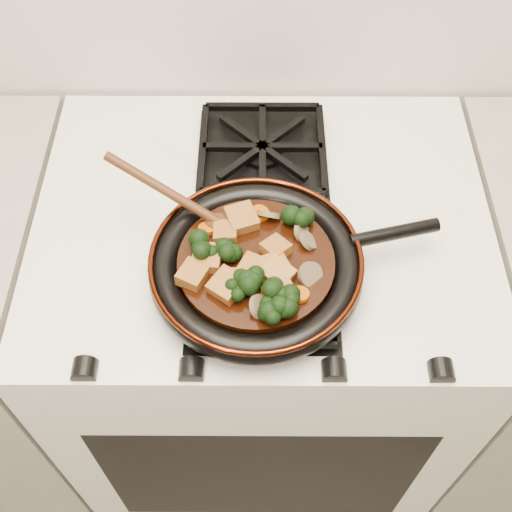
{
  "coord_description": "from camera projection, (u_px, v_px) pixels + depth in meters",
  "views": [
    {
      "loc": [
        -0.01,
        1.02,
        1.73
      ],
      "look_at": [
        -0.01,
        1.56,
        0.97
      ],
      "focal_mm": 45.0,
      "sensor_mm": 36.0,
      "label": 1
    }
  ],
  "objects": [
    {
      "name": "broccoli_floret_6",
      "position": [
        266.0,
        311.0,
        0.88
      ],
      "size": [
        0.09,
        0.09,
        0.06
      ],
      "primitive_type": null,
      "rotation": [
        0.02,
        -0.18,
        0.54
      ],
      "color": "black",
      "rests_on": "braising_sauce"
    },
    {
      "name": "mushroom_slice_2",
      "position": [
        302.0,
        232.0,
        0.96
      ],
      "size": [
        0.03,
        0.04,
        0.03
      ],
      "primitive_type": "cylinder",
      "rotation": [
        0.99,
        0.0,
        1.31
      ],
      "color": "brown",
      "rests_on": "braising_sauce"
    },
    {
      "name": "braising_sauce",
      "position": [
        256.0,
        264.0,
        0.95
      ],
      "size": [
        0.23,
        0.23,
        0.02
      ],
      "primitive_type": "cylinder",
      "color": "black",
      "rests_on": "skillet"
    },
    {
      "name": "tofu_cube_4",
      "position": [
        276.0,
        249.0,
        0.94
      ],
      "size": [
        0.05,
        0.05,
        0.03
      ],
      "primitive_type": "cube",
      "rotation": [
        -0.1,
        0.1,
        0.74
      ],
      "color": "#935A22",
      "rests_on": "braising_sauce"
    },
    {
      "name": "mushroom_slice_4",
      "position": [
        310.0,
        275.0,
        0.92
      ],
      "size": [
        0.05,
        0.05,
        0.03
      ],
      "primitive_type": "cylinder",
      "rotation": [
        0.8,
        0.0,
        0.77
      ],
      "color": "brown",
      "rests_on": "braising_sauce"
    },
    {
      "name": "tofu_cube_8",
      "position": [
        274.0,
        267.0,
        0.93
      ],
      "size": [
        0.05,
        0.05,
        0.03
      ],
      "primitive_type": "cube",
      "rotation": [
        0.08,
        -0.1,
        2.04
      ],
      "color": "#935A22",
      "rests_on": "braising_sauce"
    },
    {
      "name": "mushroom_slice_0",
      "position": [
        259.0,
        307.0,
        0.89
      ],
      "size": [
        0.03,
        0.04,
        0.03
      ],
      "primitive_type": "cylinder",
      "rotation": [
        0.96,
        0.0,
        1.39
      ],
      "color": "brown",
      "rests_on": "braising_sauce"
    },
    {
      "name": "tofu_cube_6",
      "position": [
        225.0,
        233.0,
        0.96
      ],
      "size": [
        0.04,
        0.04,
        0.03
      ],
      "primitive_type": "cube",
      "rotation": [
        -0.1,
        -0.07,
        0.02
      ],
      "color": "#935A22",
      "rests_on": "braising_sauce"
    },
    {
      "name": "broccoli_floret_3",
      "position": [
        241.0,
        291.0,
        0.9
      ],
      "size": [
        0.08,
        0.07,
        0.06
      ],
      "primitive_type": null,
      "rotation": [
        0.03,
        0.05,
        0.29
      ],
      "color": "black",
      "rests_on": "braising_sauce"
    },
    {
      "name": "broccoli_floret_2",
      "position": [
        227.0,
        253.0,
        0.94
      ],
      "size": [
        0.08,
        0.08,
        0.06
      ],
      "primitive_type": null,
      "rotation": [
        0.24,
        0.01,
        1.84
      ],
      "color": "black",
      "rests_on": "braising_sauce"
    },
    {
      "name": "stove",
      "position": [
        261.0,
        344.0,
        1.43
      ],
      "size": [
        0.76,
        0.6,
        0.9
      ],
      "primitive_type": "cube",
      "color": "white",
      "rests_on": "ground"
    },
    {
      "name": "broccoli_floret_0",
      "position": [
        248.0,
        281.0,
        0.91
      ],
      "size": [
        0.08,
        0.09,
        0.06
      ],
      "primitive_type": null,
      "rotation": [
        0.02,
        -0.22,
        0.89
      ],
      "color": "black",
      "rests_on": "braising_sauce"
    },
    {
      "name": "carrot_coin_2",
      "position": [
        260.0,
        213.0,
        0.99
      ],
      "size": [
        0.03,
        0.03,
        0.02
      ],
      "primitive_type": "cylinder",
      "rotation": [
        0.04,
        0.34,
        0.0
      ],
      "color": "#C35105",
      "rests_on": "braising_sauce"
    },
    {
      "name": "burner_grate_back",
      "position": [
        262.0,
        151.0,
        1.13
      ],
      "size": [
        0.23,
        0.23,
        0.03
      ],
      "primitive_type": null,
      "color": "black",
      "rests_on": "stove"
    },
    {
      "name": "burner_grate_front",
      "position": [
        263.0,
        284.0,
        0.97
      ],
      "size": [
        0.23,
        0.23,
        0.03
      ],
      "primitive_type": null,
      "color": "black",
      "rests_on": "stove"
    },
    {
      "name": "broccoli_floret_5",
      "position": [
        299.0,
        223.0,
        0.97
      ],
      "size": [
        0.09,
        0.09,
        0.07
      ],
      "primitive_type": null,
      "rotation": [
        0.08,
        0.18,
        2.75
      ],
      "color": "black",
      "rests_on": "braising_sauce"
    },
    {
      "name": "tofu_cube_2",
      "position": [
        281.0,
        296.0,
        0.9
      ],
      "size": [
        0.06,
        0.05,
        0.03
      ],
      "primitive_type": "cube",
      "rotation": [
        0.07,
        0.03,
        0.48
      ],
      "color": "#935A22",
      "rests_on": "braising_sauce"
    },
    {
      "name": "tofu_cube_5",
      "position": [
        242.0,
        219.0,
        0.98
      ],
      "size": [
        0.06,
        0.06,
        0.03
      ],
      "primitive_type": "cube",
      "rotation": [
        0.05,
        0.02,
        0.37
      ],
      "color": "#935A22",
      "rests_on": "braising_sauce"
    },
    {
      "name": "tofu_cube_10",
      "position": [
        232.0,
        283.0,
        0.91
      ],
      "size": [
        0.04,
        0.04,
        0.03
      ],
      "primitive_type": "cube",
      "rotation": [
        0.1,
        0.09,
        3.14
      ],
      "color": "#935A22",
      "rests_on": "braising_sauce"
    },
    {
      "name": "broccoli_floret_7",
      "position": [
        281.0,
        294.0,
        0.89
      ],
      "size": [
        0.09,
        0.08,
        0.08
      ],
      "primitive_type": null,
      "rotation": [
        0.23,
        0.13,
        1.01
      ],
      "color": "black",
      "rests_on": "braising_sauce"
    },
    {
      "name": "carrot_coin_3",
      "position": [
        238.0,
        213.0,
        0.99
      ],
      "size": [
        0.03,
        0.03,
        0.01
      ],
      "primitive_type": "cylinder",
      "rotation": [
        -0.13,
        -0.13,
        0.0
      ],
      "color": "#C35105",
      "rests_on": "braising_sauce"
    },
    {
      "name": "tofu_cube_3",
      "position": [
        254.0,
        270.0,
        0.92
      ],
      "size": [
        0.06,
        0.06,
        0.03
      ],
      "primitive_type": "cube",
      "rotation": [
        0.04,
        -0.0,
        2.7
      ],
      "color": "#935A22",
      "rests_on": "braising_sauce"
    },
    {
      "name": "tofu_cube_1",
      "position": [
        227.0,
        286.0,
        0.91
      ],
      "size": [
        0.06,
        0.06,
        0.03
      ],
      "primitive_type": "cube",
      "rotation": [
        -0.1,
        0.05,
        2.5
      ],
      "color": "#935A22",
      "rests_on": "braising_sauce"
    },
    {
      "name": "carrot_coin_0",
      "position": [
        300.0,
        295.0,
        0.9
      ],
      "size": [
        0.03,
        0.03,
        0.01
      ],
      "primitive_type": "cylinder",
      "rotation": [
        -0.11,
        -0.04,
        0.0
      ],
      "color": "#C35105",
      "rests_on": "braising_sauce"
    },
    {
      "name": "mushroom_slice_1",
      "position": [
        308.0,
        241.0,
        0.95
      ],
      "size": [
        0.03,
        0.04,
        0.03
      ],
      "primitive_type": "cylinder",
      "rotation": [
        0.81,
        0.0,
        1.74
      ],
      "color": "brown",
      "rests_on": "braising_sauce"
    },
    {
      "name": "broccoli_floret_1",
      "position": [
        283.0,
        304.0,
        0.88
      ],
      "size": [
        0.08,
        0.08,
        0.06
      ],
      "primitive_type": null,
      "rotation": [
        0.02,
        0.02,
        0.97
      ],
      "color": "black",
      "rests_on": "braising_sauce"
    },
    {
      "name": "skillet",
      "position": [
        258.0,
        266.0,
        0.95
      ],
      "size": [
        0.44,
        0.32,
        0.05
      ],
      "rotation": [
        0.0,
        0.0,
        0.24
      ],
      "color": "black",
      "rests_on": "burner_grate_front"
    },
    {
      "name": "tofu_cube_7",
      "position": [
        207.0,
        258.0,
        0.93
      ],
      "size": [
        0.05,
        0.05,
        0.03
      ],
      "primitive_type": "cube",
      "rotation": [
        -0.04,
        0.05,
        3.04
      ],
      "color": "#935A22",
      "rests_on": "braising_sauce"
    },
    {
      "name": "mushroom_slice_3",
      "position": [
        269.0,
        214.0,
        0.98
      ],
      "size": [
        0.04,
        0.04,
        0.03
      ],
      "primitive_type": "cylinder",
      "rotation": [
        0.89,
        0.0,
        2.9
      ],
      "color": "brown",
      "rests_on": "braising_sauce"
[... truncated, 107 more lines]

